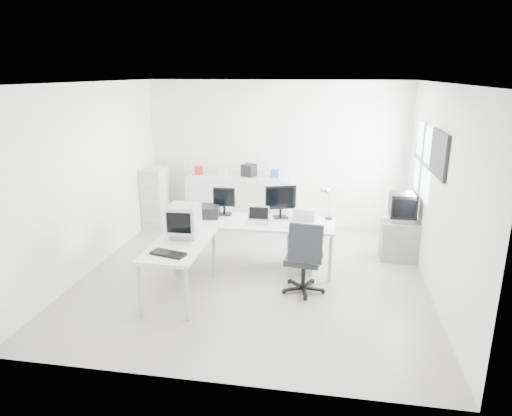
% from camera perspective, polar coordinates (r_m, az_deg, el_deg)
% --- Properties ---
extents(floor, '(5.00, 5.00, 0.01)m').
position_cam_1_polar(floor, '(6.93, -0.28, -8.41)').
color(floor, beige).
rests_on(floor, ground).
extents(ceiling, '(5.00, 5.00, 0.01)m').
position_cam_1_polar(ceiling, '(6.28, -0.32, 15.40)').
color(ceiling, white).
rests_on(ceiling, back_wall).
extents(back_wall, '(5.00, 0.02, 2.80)m').
position_cam_1_polar(back_wall, '(8.89, 2.50, 6.67)').
color(back_wall, white).
rests_on(back_wall, floor).
extents(left_wall, '(0.02, 5.00, 2.80)m').
position_cam_1_polar(left_wall, '(7.31, -20.01, 3.50)').
color(left_wall, white).
rests_on(left_wall, floor).
extents(right_wall, '(0.02, 5.00, 2.80)m').
position_cam_1_polar(right_wall, '(6.53, 21.87, 1.82)').
color(right_wall, white).
rests_on(right_wall, floor).
extents(window, '(0.02, 1.20, 1.10)m').
position_cam_1_polar(window, '(7.64, 20.10, 5.55)').
color(window, white).
rests_on(window, right_wall).
extents(wall_picture, '(0.04, 0.90, 0.60)m').
position_cam_1_polar(wall_picture, '(6.52, 21.91, 6.30)').
color(wall_picture, black).
rests_on(wall_picture, right_wall).
extents(main_desk, '(2.40, 0.80, 0.75)m').
position_cam_1_polar(main_desk, '(7.09, -0.04, -4.53)').
color(main_desk, silver).
rests_on(main_desk, floor).
extents(side_desk, '(0.70, 1.40, 0.75)m').
position_cam_1_polar(side_desk, '(6.31, -9.45, -7.56)').
color(side_desk, silver).
rests_on(side_desk, floor).
extents(drawer_pedestal, '(0.40, 0.50, 0.60)m').
position_cam_1_polar(drawer_pedestal, '(7.09, 5.64, -5.27)').
color(drawer_pedestal, silver).
rests_on(drawer_pedestal, floor).
extents(inkjet_printer, '(0.54, 0.45, 0.17)m').
position_cam_1_polar(inkjet_printer, '(7.22, -6.57, -0.39)').
color(inkjet_printer, black).
rests_on(inkjet_printer, main_desk).
extents(lcd_monitor_small, '(0.36, 0.21, 0.44)m').
position_cam_1_polar(lcd_monitor_small, '(7.24, -4.00, 0.85)').
color(lcd_monitor_small, black).
rests_on(lcd_monitor_small, main_desk).
extents(lcd_monitor_large, '(0.52, 0.34, 0.50)m').
position_cam_1_polar(lcd_monitor_large, '(7.08, 3.09, 0.76)').
color(lcd_monitor_large, black).
rests_on(lcd_monitor_large, main_desk).
extents(laptop, '(0.32, 0.33, 0.21)m').
position_cam_1_polar(laptop, '(6.83, 0.23, -1.11)').
color(laptop, '#B7B7BA').
rests_on(laptop, main_desk).
extents(white_keyboard, '(0.43, 0.19, 0.02)m').
position_cam_1_polar(white_keyboard, '(6.75, 5.20, -2.26)').
color(white_keyboard, silver).
rests_on(white_keyboard, main_desk).
extents(white_mouse, '(0.06, 0.06, 0.06)m').
position_cam_1_polar(white_mouse, '(6.77, 7.77, -2.09)').
color(white_mouse, silver).
rests_on(white_mouse, main_desk).
extents(laser_printer, '(0.37, 0.33, 0.19)m').
position_cam_1_polar(laser_printer, '(7.07, 6.27, -0.68)').
color(laser_printer, '#A8A8A8').
rests_on(laser_printer, main_desk).
extents(desk_lamp, '(0.18, 0.18, 0.54)m').
position_cam_1_polar(desk_lamp, '(7.08, 9.18, 0.71)').
color(desk_lamp, silver).
rests_on(desk_lamp, main_desk).
extents(crt_monitor, '(0.43, 0.43, 0.48)m').
position_cam_1_polar(crt_monitor, '(6.31, -8.99, -1.55)').
color(crt_monitor, '#B7B7BA').
rests_on(crt_monitor, side_desk).
extents(black_keyboard, '(0.48, 0.29, 0.03)m').
position_cam_1_polar(black_keyboard, '(5.81, -10.90, -5.62)').
color(black_keyboard, black).
rests_on(black_keyboard, side_desk).
extents(office_chair, '(0.69, 0.69, 1.06)m').
position_cam_1_polar(office_chair, '(6.29, 6.00, -5.94)').
color(office_chair, '#2A2D30').
rests_on(office_chair, floor).
extents(tv_cabinet, '(0.59, 0.49, 0.65)m').
position_cam_1_polar(tv_cabinet, '(7.76, 17.49, -3.83)').
color(tv_cabinet, gray).
rests_on(tv_cabinet, floor).
extents(crt_tv, '(0.50, 0.48, 0.45)m').
position_cam_1_polar(crt_tv, '(7.60, 17.85, 0.05)').
color(crt_tv, black).
rests_on(crt_tv, tv_cabinet).
extents(sideboard, '(2.02, 0.51, 1.01)m').
position_cam_1_polar(sideboard, '(8.95, -2.14, 0.86)').
color(sideboard, silver).
rests_on(sideboard, floor).
extents(clutter_box_a, '(0.20, 0.19, 0.16)m').
position_cam_1_polar(clutter_box_a, '(9.00, -7.19, 4.67)').
color(clutter_box_a, red).
rests_on(clutter_box_a, sideboard).
extents(clutter_box_b, '(0.16, 0.14, 0.15)m').
position_cam_1_polar(clutter_box_b, '(8.87, -4.08, 4.55)').
color(clutter_box_b, silver).
rests_on(clutter_box_b, sideboard).
extents(clutter_box_c, '(0.30, 0.29, 0.24)m').
position_cam_1_polar(clutter_box_c, '(8.76, -0.90, 4.73)').
color(clutter_box_c, black).
rests_on(clutter_box_c, sideboard).
extents(clutter_box_d, '(0.16, 0.14, 0.16)m').
position_cam_1_polar(clutter_box_d, '(8.69, 2.36, 4.35)').
color(clutter_box_d, '#165B9F').
rests_on(clutter_box_d, sideboard).
extents(clutter_bottle, '(0.07, 0.07, 0.22)m').
position_cam_1_polar(clutter_bottle, '(9.12, -8.94, 4.95)').
color(clutter_bottle, silver).
rests_on(clutter_bottle, sideboard).
extents(filing_cabinet, '(0.41, 0.49, 1.18)m').
position_cam_1_polar(filing_cabinet, '(9.08, -12.49, 1.25)').
color(filing_cabinet, silver).
rests_on(filing_cabinet, floor).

